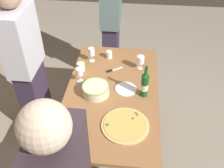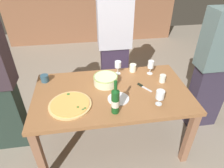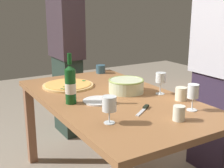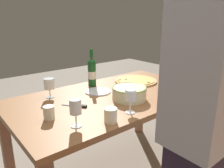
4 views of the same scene
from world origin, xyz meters
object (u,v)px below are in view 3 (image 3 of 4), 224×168
Objects in this scene: pizza at (68,85)px; side_plate at (98,101)px; person_host at (66,55)px; person_guest_left at (219,71)px; wine_glass_near_pizza at (109,105)px; wine_glass_far_left at (193,92)px; serving_bowl at (126,85)px; cup_amber at (181,94)px; dining_table at (112,109)px; cup_spare at (101,69)px; wine_glass_by_bottle at (161,78)px; cup_ceramic at (179,113)px; wine_bottle at (70,84)px; pizza_knife at (144,109)px.

pizza is 1.90× the size of side_plate.
person_host and person_guest_left have the same top height.
wine_glass_far_left reaches higher than wine_glass_near_pizza.
person_host is (-1.14, -0.00, 0.06)m from serving_bowl.
cup_amber reaches higher than side_plate.
wine_glass_far_left is at bearing 29.63° from dining_table.
dining_table is 1.21m from person_host.
cup_spare is (-0.71, 0.30, 0.13)m from dining_table.
wine_glass_near_pizza is at bearing 22.38° from person_guest_left.
wine_glass_by_bottle is (0.12, 0.34, 0.21)m from dining_table.
person_host is at bearing 158.02° from pizza.
wine_glass_by_bottle is at bearing 2.82° from cup_spare.
wine_glass_by_bottle is at bearing 151.80° from cup_ceramic.
wine_glass_far_left is at bearing 113.66° from cup_ceramic.
wine_bottle is at bearing -20.19° from pizza.
pizza is 0.54m from cup_spare.
person_guest_left is at bearing 36.15° from person_host.
side_plate is at bearing 3.01° from pizza.
person_host is (-0.48, -0.15, 0.08)m from cup_spare.
serving_bowl is 3.08× the size of cup_ceramic.
dining_table is at bearing 147.34° from wine_glass_near_pizza.
person_host is (-1.52, 0.12, 0.11)m from pizza_knife.
cup_amber is 0.34m from pizza_knife.
dining_table is 0.78m from cup_spare.
pizza_knife is at bearing 2.70° from person_host.
cup_ceramic is at bearing 5.40° from person_host.
serving_bowl is 0.41m from cup_amber.
pizza is 0.78m from pizza_knife.
serving_bowl is 1.56× the size of pizza_knife.
wine_glass_far_left is at bearing -24.29° from cup_amber.
dining_table is 18.24× the size of cup_spare.
cup_amber reaches higher than pizza_knife.
wine_glass_by_bottle reaches higher than serving_bowl.
cup_amber is (0.19, 0.03, -0.07)m from wine_glass_by_bottle.
serving_bowl reaches higher than cup_spare.
pizza is at bearing -166.14° from pizza_knife.
cup_amber is at bearing 8.26° from wine_glass_by_bottle.
cup_amber is 1.51m from person_host.
wine_glass_near_pizza reaches higher than cup_spare.
wine_bottle is at bearing -93.18° from dining_table.
cup_spare is at bearing 157.15° from dining_table.
cup_ceramic is (0.58, 0.09, 0.14)m from dining_table.
wine_glass_by_bottle is 0.38m from wine_glass_far_left.
side_plate is (-0.08, -0.47, -0.11)m from wine_glass_by_bottle.
serving_bowl reaches higher than side_plate.
wine_bottle is 0.66m from wine_glass_by_bottle.
wine_glass_far_left is 0.10× the size of person_guest_left.
side_plate is (0.47, 0.02, -0.01)m from pizza.
side_plate is (0.06, 0.17, -0.13)m from wine_bottle.
wine_glass_by_bottle is at bearing 80.78° from side_plate.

